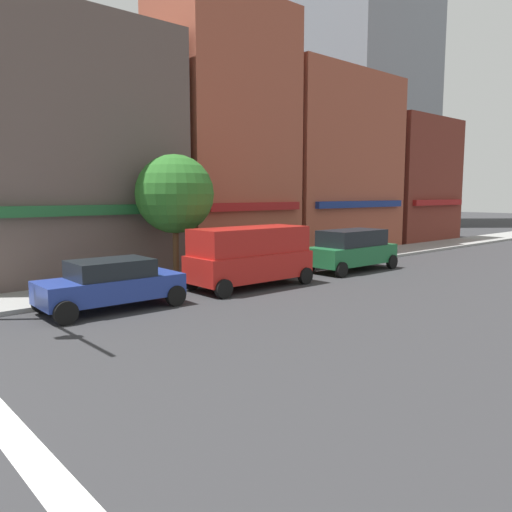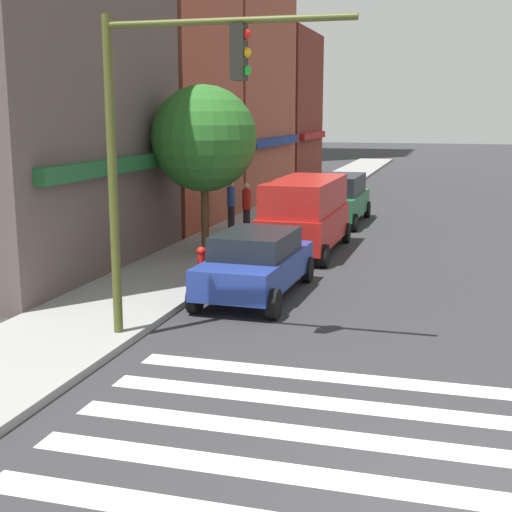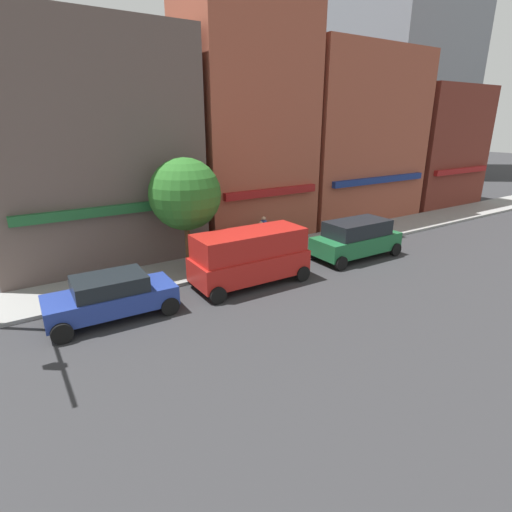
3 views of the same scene
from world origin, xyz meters
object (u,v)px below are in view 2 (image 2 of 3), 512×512
(pedestrian_red_jacket, at_px, (247,207))
(sedan_blue, at_px, (256,262))
(fire_hydrant, at_px, (201,261))
(traffic_signal, at_px, (164,123))
(street_tree, at_px, (204,139))
(pedestrian_blue_shirt, at_px, (231,204))
(van_red, at_px, (306,212))
(suv_green, at_px, (338,198))

(pedestrian_red_jacket, bearing_deg, sedan_blue, -146.66)
(fire_hydrant, bearing_deg, traffic_signal, -167.40)
(pedestrian_red_jacket, distance_m, street_tree, 4.65)
(fire_hydrant, xyz_separation_m, street_tree, (3.37, 1.10, 3.00))
(traffic_signal, bearing_deg, pedestrian_blue_shirt, 12.38)
(sedan_blue, distance_m, pedestrian_red_jacket, 8.50)
(traffic_signal, height_order, fire_hydrant, traffic_signal)
(van_red, bearing_deg, street_tree, 120.43)
(traffic_signal, bearing_deg, sedan_blue, -9.16)
(van_red, xyz_separation_m, pedestrian_red_jacket, (2.30, 2.62, -0.21))
(traffic_signal, relative_size, suv_green, 1.30)
(sedan_blue, height_order, street_tree, street_tree)
(pedestrian_red_jacket, height_order, street_tree, street_tree)
(pedestrian_blue_shirt, distance_m, fire_hydrant, 8.17)
(pedestrian_blue_shirt, bearing_deg, traffic_signal, 162.88)
(sedan_blue, relative_size, suv_green, 0.94)
(sedan_blue, relative_size, street_tree, 0.88)
(traffic_signal, height_order, pedestrian_blue_shirt, traffic_signal)
(sedan_blue, bearing_deg, street_tree, 35.40)
(pedestrian_blue_shirt, xyz_separation_m, street_tree, (-4.61, -0.63, 2.54))
(sedan_blue, bearing_deg, suv_green, 1.64)
(pedestrian_blue_shirt, bearing_deg, street_tree, 158.29)
(van_red, height_order, street_tree, street_tree)
(sedan_blue, distance_m, street_tree, 5.75)
(pedestrian_blue_shirt, bearing_deg, pedestrian_red_jacket, -161.01)
(fire_hydrant, bearing_deg, sedan_blue, -115.82)
(suv_green, height_order, street_tree, street_tree)
(pedestrian_blue_shirt, xyz_separation_m, fire_hydrant, (-7.97, -1.73, -0.46))
(street_tree, bearing_deg, suv_green, -19.29)
(suv_green, relative_size, pedestrian_red_jacket, 2.67)
(traffic_signal, bearing_deg, fire_hydrant, 12.60)
(traffic_signal, xyz_separation_m, suv_green, (16.13, -0.64, -3.16))
(van_red, xyz_separation_m, pedestrian_blue_shirt, (3.01, 3.43, -0.21))
(van_red, distance_m, pedestrian_red_jacket, 3.49)
(van_red, relative_size, pedestrian_blue_shirt, 2.84)
(traffic_signal, relative_size, street_tree, 1.21)
(van_red, relative_size, suv_green, 1.06)
(traffic_signal, distance_m, street_tree, 8.43)
(sedan_blue, relative_size, pedestrian_red_jacket, 2.51)
(van_red, distance_m, fire_hydrant, 5.29)
(van_red, distance_m, street_tree, 3.98)
(pedestrian_blue_shirt, bearing_deg, van_red, -160.76)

